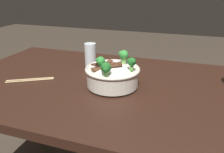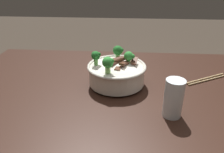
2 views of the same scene
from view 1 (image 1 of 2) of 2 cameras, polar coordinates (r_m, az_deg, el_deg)
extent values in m
cube|color=black|center=(1.00, -1.92, -2.51)|extent=(1.43, 0.83, 0.04)
cube|color=black|center=(1.73, -18.10, -6.30)|extent=(0.07, 0.07, 0.73)
cylinder|color=silver|center=(0.96, 0.14, -2.33)|extent=(0.10, 0.10, 0.01)
cylinder|color=silver|center=(0.94, 0.14, -0.08)|extent=(0.23, 0.23, 0.07)
torus|color=silver|center=(0.93, 0.14, 2.02)|extent=(0.24, 0.24, 0.01)
ellipsoid|color=white|center=(0.93, 0.14, 1.18)|extent=(0.20, 0.20, 0.05)
cube|color=brown|center=(0.90, -0.56, 3.02)|extent=(0.07, 0.06, 0.01)
cube|color=#4C2B1E|center=(0.92, 0.59, 2.77)|extent=(0.05, 0.07, 0.02)
cube|color=#563323|center=(0.94, -1.58, 3.35)|extent=(0.05, 0.07, 0.02)
cube|color=#4C2B1E|center=(0.91, 0.22, 3.11)|extent=(0.08, 0.06, 0.01)
cube|color=#563323|center=(0.95, 0.13, 3.13)|extent=(0.03, 0.07, 0.01)
cube|color=#4C2B1E|center=(0.93, -4.32, 3.23)|extent=(0.03, 0.05, 0.02)
cube|color=brown|center=(0.90, -3.95, 2.04)|extent=(0.05, 0.05, 0.01)
cylinder|color=#7AB256|center=(0.97, 3.10, 4.25)|extent=(0.02, 0.02, 0.03)
sphere|color=green|center=(0.97, 3.14, 5.80)|extent=(0.04, 0.04, 0.04)
sphere|color=green|center=(0.97, 2.33, 6.18)|extent=(0.02, 0.02, 0.02)
sphere|color=green|center=(0.95, 3.43, 5.67)|extent=(0.02, 0.02, 0.02)
cylinder|color=#7AB256|center=(0.85, -1.62, 0.95)|extent=(0.02, 0.02, 0.02)
sphere|color=#1E6023|center=(0.84, -1.63, 2.41)|extent=(0.04, 0.04, 0.04)
sphere|color=#1E6023|center=(0.85, -2.44, 2.89)|extent=(0.02, 0.02, 0.02)
sphere|color=#1E6023|center=(0.83, -1.69, 1.86)|extent=(0.02, 0.02, 0.02)
cylinder|color=#7AB256|center=(0.92, -3.12, 2.81)|extent=(0.02, 0.02, 0.02)
sphere|color=#2D8433|center=(0.91, -3.15, 4.15)|extent=(0.04, 0.04, 0.04)
sphere|color=#2D8433|center=(0.92, -3.81, 4.37)|extent=(0.02, 0.02, 0.02)
sphere|color=#2D8433|center=(0.90, -3.11, 3.91)|extent=(0.02, 0.02, 0.02)
cylinder|color=#5B9947|center=(0.90, 5.22, 2.41)|extent=(0.02, 0.02, 0.03)
sphere|color=#1E6023|center=(0.89, 5.28, 3.91)|extent=(0.04, 0.04, 0.04)
sphere|color=#1E6023|center=(0.89, 4.49, 4.30)|extent=(0.02, 0.02, 0.02)
sphere|color=#1E6023|center=(0.88, 5.72, 3.92)|extent=(0.02, 0.02, 0.02)
cylinder|color=white|center=(1.19, -5.63, 2.78)|extent=(0.06, 0.06, 0.00)
cylinder|color=white|center=(1.17, -5.75, 5.64)|extent=(0.06, 0.06, 0.13)
cylinder|color=olive|center=(1.18, -5.68, 3.95)|extent=(0.05, 0.05, 0.05)
cylinder|color=tan|center=(1.09, -20.85, -0.69)|extent=(0.19, 0.11, 0.01)
cylinder|color=tan|center=(1.07, -20.99, -1.02)|extent=(0.19, 0.11, 0.01)
camera|label=2|loc=(1.66, 8.29, 23.76)|focal=35.25mm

